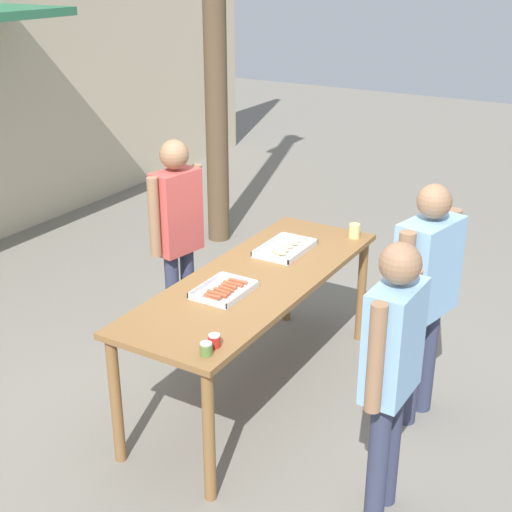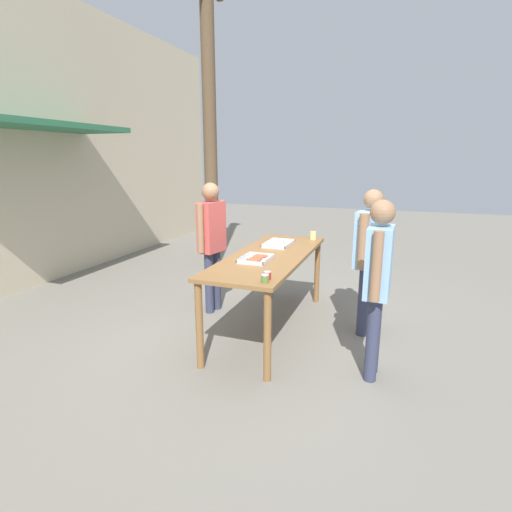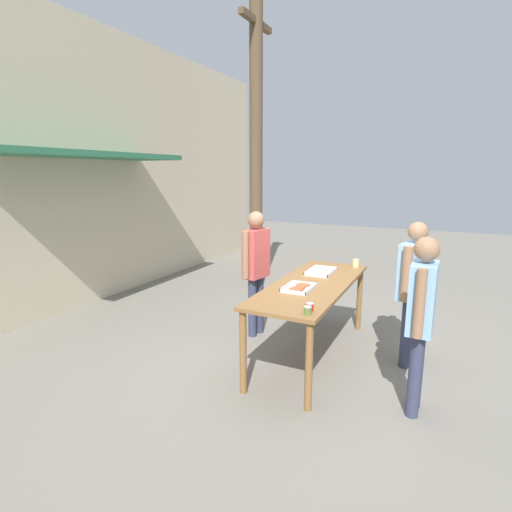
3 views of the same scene
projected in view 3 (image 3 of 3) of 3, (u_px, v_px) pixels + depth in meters
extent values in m
plane|color=slate|center=(310.00, 355.00, 4.79)|extent=(24.00, 24.00, 0.00)
cube|color=beige|center=(62.00, 166.00, 6.04)|extent=(12.00, 0.12, 4.50)
cube|color=#2D704C|center=(87.00, 155.00, 5.77)|extent=(3.20, 1.00, 0.08)
cube|color=brown|center=(312.00, 285.00, 4.60)|extent=(2.29, 0.80, 0.04)
cylinder|color=brown|center=(309.00, 367.00, 3.60)|extent=(0.07, 0.07, 0.86)
cylinder|color=brown|center=(359.00, 300.00, 5.50)|extent=(0.07, 0.07, 0.86)
cylinder|color=brown|center=(243.00, 352.00, 3.89)|extent=(0.07, 0.07, 0.86)
cylinder|color=brown|center=(313.00, 293.00, 5.79)|extent=(0.07, 0.07, 0.86)
cube|color=silver|center=(299.00, 289.00, 4.34)|extent=(0.39, 0.30, 0.01)
cube|color=silver|center=(312.00, 289.00, 4.27)|extent=(0.39, 0.01, 0.03)
cube|color=silver|center=(287.00, 286.00, 4.40)|extent=(0.39, 0.01, 0.03)
cube|color=silver|center=(293.00, 292.00, 4.16)|extent=(0.01, 0.30, 0.03)
cube|color=silver|center=(305.00, 283.00, 4.50)|extent=(0.01, 0.30, 0.03)
cylinder|color=#A34C2D|center=(294.00, 292.00, 4.20)|extent=(0.03, 0.12, 0.02)
cylinder|color=#A34C2D|center=(294.00, 290.00, 4.24)|extent=(0.04, 0.12, 0.03)
cylinder|color=#A34C2D|center=(296.00, 289.00, 4.28)|extent=(0.03, 0.15, 0.03)
cylinder|color=#A34C2D|center=(298.00, 288.00, 4.31)|extent=(0.04, 0.13, 0.03)
cylinder|color=#A34C2D|center=(300.00, 287.00, 4.35)|extent=(0.04, 0.12, 0.03)
cylinder|color=#A34C2D|center=(301.00, 286.00, 4.39)|extent=(0.03, 0.12, 0.03)
cylinder|color=#A34C2D|center=(302.00, 285.00, 4.43)|extent=(0.03, 0.14, 0.02)
cylinder|color=#A34C2D|center=(304.00, 284.00, 4.47)|extent=(0.03, 0.14, 0.02)
cube|color=silver|center=(321.00, 273.00, 5.06)|extent=(0.47, 0.30, 0.01)
cube|color=silver|center=(332.00, 272.00, 4.99)|extent=(0.47, 0.01, 0.03)
cube|color=silver|center=(310.00, 270.00, 5.12)|extent=(0.47, 0.01, 0.03)
cube|color=silver|center=(315.00, 275.00, 4.85)|extent=(0.01, 0.30, 0.03)
cube|color=silver|center=(326.00, 267.00, 5.26)|extent=(0.01, 0.30, 0.03)
ellipsoid|color=beige|center=(317.00, 274.00, 4.89)|extent=(0.06, 0.10, 0.03)
ellipsoid|color=beige|center=(319.00, 272.00, 4.95)|extent=(0.06, 0.12, 0.05)
ellipsoid|color=beige|center=(320.00, 271.00, 5.02)|extent=(0.06, 0.11, 0.04)
ellipsoid|color=beige|center=(321.00, 270.00, 5.09)|extent=(0.07, 0.11, 0.04)
ellipsoid|color=beige|center=(324.00, 269.00, 5.15)|extent=(0.06, 0.10, 0.04)
ellipsoid|color=beige|center=(325.00, 268.00, 5.21)|extent=(0.07, 0.10, 0.04)
cylinder|color=#567A38|center=(308.00, 311.00, 3.58)|extent=(0.07, 0.07, 0.06)
cylinder|color=#B2B2B7|center=(308.00, 307.00, 3.57)|extent=(0.07, 0.07, 0.01)
cylinder|color=#B22319|center=(310.00, 307.00, 3.67)|extent=(0.07, 0.07, 0.06)
cylinder|color=#B2B2B7|center=(310.00, 304.00, 3.66)|extent=(0.07, 0.07, 0.01)
cylinder|color=#DBC67A|center=(356.00, 263.00, 5.35)|extent=(0.09, 0.09, 0.11)
cylinder|color=#333851|center=(252.00, 307.00, 5.28)|extent=(0.11, 0.11, 0.80)
cylinder|color=#333851|center=(260.00, 304.00, 5.41)|extent=(0.11, 0.11, 0.80)
cube|color=#C64C47|center=(256.00, 254.00, 5.19)|extent=(0.39, 0.26, 0.63)
sphere|color=#936B4C|center=(256.00, 220.00, 5.10)|extent=(0.22, 0.22, 0.22)
cylinder|color=#936B4C|center=(246.00, 255.00, 5.02)|extent=(0.08, 0.08, 0.60)
cylinder|color=#936B4C|center=(266.00, 250.00, 5.37)|extent=(0.08, 0.08, 0.60)
cylinder|color=#333851|center=(417.00, 368.00, 3.67)|extent=(0.11, 0.11, 0.78)
cylinder|color=#333851|center=(415.00, 376.00, 3.52)|extent=(0.11, 0.11, 0.78)
cube|color=#84B2DB|center=(422.00, 298.00, 3.45)|extent=(0.38, 0.22, 0.62)
sphere|color=#936B4C|center=(427.00, 249.00, 3.36)|extent=(0.21, 0.21, 0.21)
cylinder|color=#936B4C|center=(425.00, 289.00, 3.65)|extent=(0.08, 0.08, 0.59)
cylinder|color=#936B4C|center=(420.00, 304.00, 3.25)|extent=(0.08, 0.08, 0.59)
cylinder|color=#333851|center=(413.00, 328.00, 4.59)|extent=(0.13, 0.13, 0.79)
cylinder|color=#333851|center=(407.00, 334.00, 4.44)|extent=(0.13, 0.13, 0.79)
cube|color=#84B2DB|center=(415.00, 271.00, 4.37)|extent=(0.49, 0.34, 0.62)
sphere|color=#936B4C|center=(418.00, 232.00, 4.28)|extent=(0.21, 0.21, 0.21)
cylinder|color=#936B4C|center=(422.00, 265.00, 4.58)|extent=(0.10, 0.10, 0.59)
cylinder|color=#936B4C|center=(407.00, 274.00, 4.16)|extent=(0.10, 0.10, 0.59)
cylinder|color=brown|center=(256.00, 145.00, 7.14)|extent=(0.23, 0.23, 5.28)
cube|color=brown|center=(256.00, 21.00, 6.73)|extent=(1.10, 0.10, 0.10)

